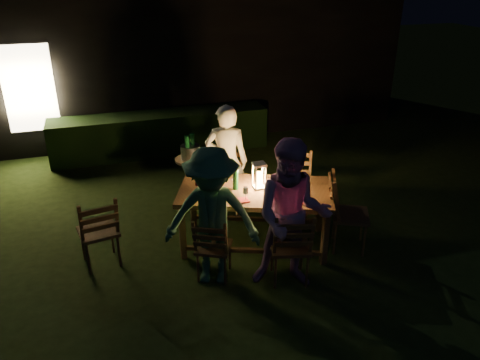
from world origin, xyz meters
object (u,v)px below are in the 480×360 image
object	(u,v)px
chair_spare	(100,243)
bottle_bucket_a	(188,150)
chair_near_right	(290,258)
bottle_bucket_b	(193,148)
lantern	(259,177)
chair_end	(348,226)
bottle_table	(236,179)
chair_far_right	(294,198)
chair_far_left	(227,197)
chair_near_left	(214,257)
person_opp_left	(212,218)
person_opp_right	(292,216)
person_house_side	(226,161)
dining_table	(255,195)
side_table	(191,163)
ice_bucket	(190,152)

from	to	relation	value
chair_spare	bottle_bucket_a	xyz separation A→B (m)	(1.43, 1.47, 0.51)
chair_near_right	bottle_bucket_b	xyz separation A→B (m)	(-0.59, 2.56, 0.52)
lantern	bottle_bucket_b	size ratio (longest dim) A/B	1.09
chair_end	chair_spare	xyz separation A→B (m)	(-3.13, 0.57, -0.02)
chair_near_right	bottle_table	size ratio (longest dim) A/B	3.61
chair_spare	bottle_table	world-z (taller)	bottle_table
chair_end	bottle_table	world-z (taller)	bottle_table
chair_far_right	chair_near_right	bearing A→B (deg)	90.24
chair_spare	bottle_table	xyz separation A→B (m)	(1.75, -0.03, 0.64)
chair_near_right	chair_far_left	bearing A→B (deg)	113.20
chair_near_left	person_opp_left	size ratio (longest dim) A/B	0.53
person_opp_right	bottle_bucket_b	distance (m)	2.67
person_house_side	chair_near_right	bearing A→B (deg)	119.57
chair_near_left	bottle_bucket_b	bearing A→B (deg)	109.88
dining_table	person_house_side	xyz separation A→B (m)	(-0.12, 0.93, 0.12)
bottle_bucket_a	person_house_side	bearing A→B (deg)	-56.58
dining_table	side_table	distance (m)	1.72
chair_far_left	side_table	distance (m)	0.88
chair_near_left	chair_end	distance (m)	1.85
chair_far_right	side_table	world-z (taller)	chair_far_right
chair_near_right	bottle_table	distance (m)	1.23
chair_near_right	bottle_bucket_a	world-z (taller)	chair_near_right
bottle_bucket_a	lantern	bearing A→B (deg)	-68.34
chair_near_left	chair_end	xyz separation A→B (m)	(1.84, 0.10, 0.05)
chair_near_left	chair_far_left	distance (m)	1.54
chair_end	bottle_table	distance (m)	1.61
bottle_table	side_table	bearing A→B (deg)	100.08
chair_spare	bottle_bucket_a	bearing A→B (deg)	35.80
dining_table	chair_end	size ratio (longest dim) A/B	2.02
chair_far_left	bottle_table	bearing A→B (deg)	105.52
person_house_side	person_opp_right	size ratio (longest dim) A/B	0.94
chair_far_left	chair_end	distance (m)	1.85
lantern	bottle_bucket_a	world-z (taller)	lantern
lantern	side_table	bearing A→B (deg)	109.60
bottle_bucket_a	bottle_bucket_b	bearing A→B (deg)	38.66
person_opp_right	bottle_bucket_b	size ratio (longest dim) A/B	5.64
person_house_side	bottle_table	world-z (taller)	person_house_side
chair_near_right	chair_far_right	distance (m)	1.55
side_table	bottle_bucket_a	distance (m)	0.25
chair_near_right	bottle_bucket_a	bearing A→B (deg)	120.07
dining_table	bottle_table	bearing A→B (deg)	180.00
person_opp_right	dining_table	bearing A→B (deg)	118.76
chair_far_left	side_table	xyz separation A→B (m)	(-0.37, 0.75, 0.28)
dining_table	lantern	xyz separation A→B (m)	(0.06, 0.03, 0.24)
dining_table	person_opp_right	size ratio (longest dim) A/B	1.20
side_table	bottle_bucket_b	bearing A→B (deg)	38.66
chair_near_left	chair_end	bearing A→B (deg)	29.28
side_table	ice_bucket	size ratio (longest dim) A/B	2.21
chair_end	bottle_bucket_b	world-z (taller)	chair_end
chair_near_right	dining_table	bearing A→B (deg)	113.28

